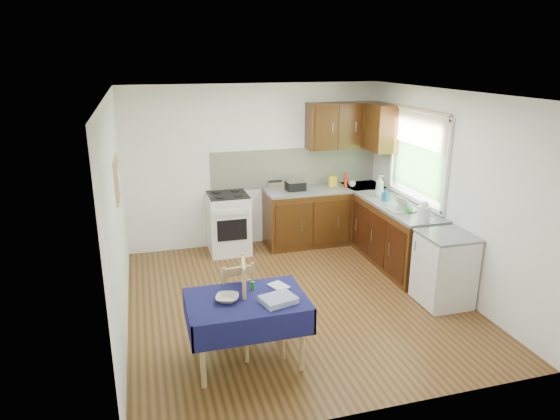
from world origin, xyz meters
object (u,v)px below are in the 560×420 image
object	(u,v)px
dining_table	(247,308)
dish_rack	(403,209)
kettle	(424,213)
chair_far	(236,297)
toaster	(275,187)
chair_near	(258,304)
sandwich_press	(295,185)

from	to	relation	value
dining_table	dish_rack	bearing A→B (deg)	33.17
kettle	dish_rack	bearing A→B (deg)	90.73
dining_table	chair_far	xyz separation A→B (m)	(-0.01, 0.51, -0.12)
chair_far	dish_rack	xyz separation A→B (m)	(2.49, 1.00, 0.46)
dish_rack	toaster	bearing A→B (deg)	135.22
toaster	dining_table	bearing A→B (deg)	-88.29
dining_table	chair_near	world-z (taller)	chair_near
dining_table	chair_far	size ratio (longest dim) A/B	1.31
chair_near	toaster	world-z (taller)	toaster
chair_near	dish_rack	world-z (taller)	dish_rack
toaster	kettle	bearing A→B (deg)	-30.31
kettle	chair_near	bearing A→B (deg)	-159.73
chair_far	dish_rack	size ratio (longest dim) A/B	2.26
chair_near	dish_rack	bearing A→B (deg)	-49.22
sandwich_press	kettle	size ratio (longest dim) A/B	1.04
dining_table	sandwich_press	bearing A→B (deg)	66.04
chair_far	sandwich_press	bearing A→B (deg)	-127.90
chair_near	dish_rack	xyz separation A→B (m)	(2.33, 1.36, 0.39)
chair_far	toaster	size ratio (longest dim) A/B	3.46
chair_far	dish_rack	distance (m)	2.72
dining_table	dish_rack	world-z (taller)	dish_rack
dining_table	kettle	bearing A→B (deg)	23.89
sandwich_press	kettle	bearing A→B (deg)	-70.87
dish_rack	kettle	size ratio (longest dim) A/B	1.41
dining_table	chair_far	bearing A→B (deg)	93.35
toaster	chair_near	bearing A→B (deg)	-86.52
chair_near	toaster	xyz separation A→B (m)	(0.91, 2.71, 0.46)
chair_far	toaster	world-z (taller)	toaster
dining_table	sandwich_press	size ratio (longest dim) A/B	4.04
chair_far	chair_near	distance (m)	0.40
chair_far	toaster	bearing A→B (deg)	-121.96
chair_near	sandwich_press	distance (m)	3.06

